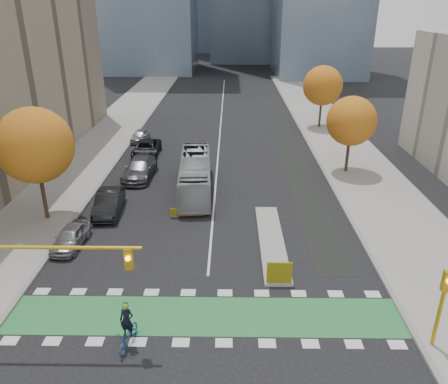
{
  "coord_description": "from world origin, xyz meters",
  "views": [
    {
      "loc": [
        1.23,
        -16.16,
        14.44
      ],
      "look_at": [
        0.85,
        10.29,
        3.0
      ],
      "focal_mm": 35.0,
      "sensor_mm": 36.0,
      "label": 1
    }
  ],
  "objects_px": {
    "parked_car_a": "(70,237)",
    "parked_car_d": "(146,148)",
    "parked_car_c": "(140,168)",
    "tree_east_far": "(323,86)",
    "parked_car_b": "(109,202)",
    "tree_west": "(35,145)",
    "hazard_board": "(279,273)",
    "tree_east_near": "(351,121)",
    "traffic_signal_east": "(443,298)",
    "bus": "(195,175)",
    "cyclist": "(128,331)",
    "traffic_signal_west": "(15,269)",
    "parked_car_e": "(140,136)"
  },
  "relations": [
    {
      "from": "hazard_board",
      "to": "tree_west",
      "type": "height_order",
      "value": "tree_west"
    },
    {
      "from": "tree_west",
      "to": "parked_car_a",
      "type": "bearing_deg",
      "value": -51.2
    },
    {
      "from": "parked_car_c",
      "to": "parked_car_e",
      "type": "distance_m",
      "value": 11.41
    },
    {
      "from": "cyclist",
      "to": "tree_east_near",
      "type": "bearing_deg",
      "value": 65.83
    },
    {
      "from": "traffic_signal_west",
      "to": "traffic_signal_east",
      "type": "relative_size",
      "value": 2.08
    },
    {
      "from": "tree_east_far",
      "to": "parked_car_c",
      "type": "xyz_separation_m",
      "value": [
        -19.38,
        -17.5,
        -4.39
      ]
    },
    {
      "from": "parked_car_c",
      "to": "parked_car_d",
      "type": "relative_size",
      "value": 1.09
    },
    {
      "from": "tree_west",
      "to": "hazard_board",
      "type": "bearing_deg",
      "value": -25.99
    },
    {
      "from": "cyclist",
      "to": "hazard_board",
      "type": "bearing_deg",
      "value": 43.04
    },
    {
      "from": "tree_east_near",
      "to": "tree_east_far",
      "type": "height_order",
      "value": "tree_east_far"
    },
    {
      "from": "tree_east_far",
      "to": "tree_east_near",
      "type": "bearing_deg",
      "value": -91.79
    },
    {
      "from": "traffic_signal_east",
      "to": "parked_car_c",
      "type": "distance_m",
      "value": 27.34
    },
    {
      "from": "traffic_signal_west",
      "to": "traffic_signal_east",
      "type": "xyz_separation_m",
      "value": [
        18.43,
        0.0,
        -1.3
      ]
    },
    {
      "from": "parked_car_a",
      "to": "parked_car_d",
      "type": "distance_m",
      "value": 18.52
    },
    {
      "from": "tree_east_near",
      "to": "parked_car_d",
      "type": "bearing_deg",
      "value": 166.33
    },
    {
      "from": "tree_east_near",
      "to": "traffic_signal_east",
      "type": "xyz_separation_m",
      "value": [
        -1.5,
        -22.51,
        -2.13
      ]
    },
    {
      "from": "tree_east_near",
      "to": "parked_car_b",
      "type": "bearing_deg",
      "value": -156.2
    },
    {
      "from": "hazard_board",
      "to": "bus",
      "type": "height_order",
      "value": "bus"
    },
    {
      "from": "tree_west",
      "to": "parked_car_e",
      "type": "relative_size",
      "value": 2.12
    },
    {
      "from": "parked_car_a",
      "to": "parked_car_e",
      "type": "distance_m",
      "value": 23.45
    },
    {
      "from": "traffic_signal_west",
      "to": "parked_car_d",
      "type": "distance_m",
      "value": 27.43
    },
    {
      "from": "bus",
      "to": "parked_car_b",
      "type": "relative_size",
      "value": 2.12
    },
    {
      "from": "cyclist",
      "to": "parked_car_e",
      "type": "distance_m",
      "value": 32.78
    },
    {
      "from": "parked_car_e",
      "to": "parked_car_b",
      "type": "bearing_deg",
      "value": -81.08
    },
    {
      "from": "tree_west",
      "to": "bus",
      "type": "height_order",
      "value": "tree_west"
    },
    {
      "from": "traffic_signal_east",
      "to": "parked_car_d",
      "type": "bearing_deg",
      "value": 123.3
    },
    {
      "from": "traffic_signal_east",
      "to": "parked_car_d",
      "type": "height_order",
      "value": "traffic_signal_east"
    },
    {
      "from": "hazard_board",
      "to": "parked_car_c",
      "type": "height_order",
      "value": "parked_car_c"
    },
    {
      "from": "parked_car_c",
      "to": "parked_car_d",
      "type": "bearing_deg",
      "value": 97.15
    },
    {
      "from": "tree_east_near",
      "to": "parked_car_a",
      "type": "xyz_separation_m",
      "value": [
        -21.0,
        -13.73,
        -4.19
      ]
    },
    {
      "from": "parked_car_b",
      "to": "tree_west",
      "type": "bearing_deg",
      "value": -167.48
    },
    {
      "from": "tree_east_far",
      "to": "traffic_signal_east",
      "type": "xyz_separation_m",
      "value": [
        -2.0,
        -38.51,
        -2.51
      ]
    },
    {
      "from": "parked_car_a",
      "to": "traffic_signal_east",
      "type": "bearing_deg",
      "value": -20.72
    },
    {
      "from": "parked_car_a",
      "to": "parked_car_d",
      "type": "xyz_separation_m",
      "value": [
        1.61,
        18.45,
        0.08
      ]
    },
    {
      "from": "parked_car_a",
      "to": "parked_car_c",
      "type": "relative_size",
      "value": 0.67
    },
    {
      "from": "parked_car_a",
      "to": "tree_west",
      "type": "bearing_deg",
      "value": 132.32
    },
    {
      "from": "parked_car_b",
      "to": "parked_car_d",
      "type": "distance_m",
      "value": 13.45
    },
    {
      "from": "bus",
      "to": "parked_car_e",
      "type": "xyz_separation_m",
      "value": [
        -7.37,
        14.27,
        -0.79
      ]
    },
    {
      "from": "tree_west",
      "to": "traffic_signal_east",
      "type": "distance_m",
      "value": 25.9
    },
    {
      "from": "tree_east_near",
      "to": "cyclist",
      "type": "bearing_deg",
      "value": -124.22
    },
    {
      "from": "tree_east_near",
      "to": "traffic_signal_east",
      "type": "height_order",
      "value": "tree_east_near"
    },
    {
      "from": "parked_car_c",
      "to": "parked_car_e",
      "type": "relative_size",
      "value": 1.51
    },
    {
      "from": "traffic_signal_west",
      "to": "parked_car_e",
      "type": "distance_m",
      "value": 32.42
    },
    {
      "from": "traffic_signal_east",
      "to": "parked_car_b",
      "type": "xyz_separation_m",
      "value": [
        -18.3,
        13.78,
        -1.92
      ]
    },
    {
      "from": "tree_east_near",
      "to": "parked_car_e",
      "type": "xyz_separation_m",
      "value": [
        -21.0,
        9.72,
        -4.2
      ]
    },
    {
      "from": "tree_west",
      "to": "parked_car_d",
      "type": "height_order",
      "value": "tree_west"
    },
    {
      "from": "cyclist",
      "to": "parked_car_a",
      "type": "height_order",
      "value": "cyclist"
    },
    {
      "from": "tree_east_near",
      "to": "parked_car_b",
      "type": "relative_size",
      "value": 1.43
    },
    {
      "from": "hazard_board",
      "to": "cyclist",
      "type": "relative_size",
      "value": 0.61
    },
    {
      "from": "parked_car_d",
      "to": "parked_car_e",
      "type": "height_order",
      "value": "parked_car_d"
    }
  ]
}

